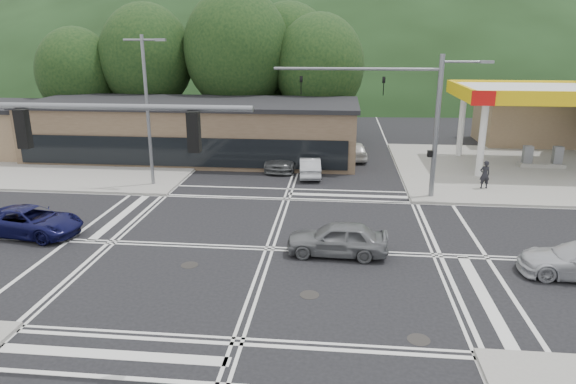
# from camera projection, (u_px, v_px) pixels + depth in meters

# --- Properties ---
(ground) EXTENTS (120.00, 120.00, 0.00)m
(ground) POSITION_uv_depth(u_px,v_px,m) (269.00, 249.00, 22.39)
(ground) COLOR black
(ground) RESTS_ON ground
(sidewalk_ne) EXTENTS (16.00, 16.00, 0.15)m
(sidewalk_ne) POSITION_uv_depth(u_px,v_px,m) (516.00, 170.00, 35.19)
(sidewalk_ne) COLOR gray
(sidewalk_ne) RESTS_ON ground
(sidewalk_nw) EXTENTS (16.00, 16.00, 0.15)m
(sidewalk_nw) POSITION_uv_depth(u_px,v_px,m) (97.00, 160.00, 38.11)
(sidewalk_nw) COLOR gray
(sidewalk_nw) RESTS_ON ground
(gas_station_canopy) EXTENTS (12.32, 8.34, 5.75)m
(gas_station_canopy) POSITION_uv_depth(u_px,v_px,m) (551.00, 96.00, 34.49)
(gas_station_canopy) COLOR silver
(gas_station_canopy) RESTS_ON ground
(convenience_store) EXTENTS (10.00, 6.00, 3.80)m
(convenience_store) POSITION_uv_depth(u_px,v_px,m) (542.00, 122.00, 43.69)
(convenience_store) COLOR #846B4F
(convenience_store) RESTS_ON ground
(commercial_row) EXTENTS (24.00, 8.00, 4.00)m
(commercial_row) POSITION_uv_depth(u_px,v_px,m) (195.00, 131.00, 38.77)
(commercial_row) COLOR brown
(commercial_row) RESTS_ON ground
(hill_north) EXTENTS (252.00, 126.00, 140.00)m
(hill_north) POSITION_uv_depth(u_px,v_px,m) (328.00, 80.00, 108.06)
(hill_north) COLOR black
(hill_north) RESTS_ON ground
(tree_n_a) EXTENTS (8.00, 8.00, 11.75)m
(tree_n_a) POSITION_uv_depth(u_px,v_px,m) (147.00, 57.00, 44.53)
(tree_n_a) COLOR #382619
(tree_n_a) RESTS_ON ground
(tree_n_b) EXTENTS (9.00, 9.00, 12.98)m
(tree_n_b) POSITION_uv_depth(u_px,v_px,m) (237.00, 50.00, 43.56)
(tree_n_b) COLOR #382619
(tree_n_b) RESTS_ON ground
(tree_n_c) EXTENTS (7.60, 7.60, 10.87)m
(tree_n_c) POSITION_uv_depth(u_px,v_px,m) (319.00, 66.00, 43.25)
(tree_n_c) COLOR #382619
(tree_n_c) RESTS_ON ground
(tree_n_d) EXTENTS (6.80, 6.80, 9.76)m
(tree_n_d) POSITION_uv_depth(u_px,v_px,m) (77.00, 73.00, 44.54)
(tree_n_d) COLOR #382619
(tree_n_d) RESTS_ON ground
(tree_n_e) EXTENTS (8.40, 8.40, 11.98)m
(tree_n_e) POSITION_uv_depth(u_px,v_px,m) (289.00, 56.00, 47.16)
(tree_n_e) COLOR #382619
(tree_n_e) RESTS_ON ground
(streetlight_nw) EXTENTS (2.50, 0.25, 9.00)m
(streetlight_nw) POSITION_uv_depth(u_px,v_px,m) (148.00, 104.00, 30.31)
(streetlight_nw) COLOR slate
(streetlight_nw) RESTS_ON ground
(signal_mast_ne) EXTENTS (11.65, 0.30, 8.00)m
(signal_mast_ne) POSITION_uv_depth(u_px,v_px,m) (415.00, 109.00, 28.05)
(signal_mast_ne) COLOR slate
(signal_mast_ne) RESTS_ON ground
(car_blue_west) EXTENTS (5.07, 2.86, 1.34)m
(car_blue_west) POSITION_uv_depth(u_px,v_px,m) (31.00, 221.00, 23.77)
(car_blue_west) COLOR #0D0E3B
(car_blue_west) RESTS_ON ground
(car_grey_center) EXTENTS (4.32, 1.89, 1.45)m
(car_grey_center) POSITION_uv_depth(u_px,v_px,m) (337.00, 238.00, 21.61)
(car_grey_center) COLOR slate
(car_grey_center) RESTS_ON ground
(car_queue_a) EXTENTS (1.70, 3.97, 1.27)m
(car_queue_a) POSITION_uv_depth(u_px,v_px,m) (310.00, 167.00, 33.82)
(car_queue_a) COLOR #A2A5A9
(car_queue_a) RESTS_ON ground
(car_queue_b) EXTENTS (1.94, 4.11, 1.36)m
(car_queue_b) POSITION_uv_depth(u_px,v_px,m) (355.00, 150.00, 38.50)
(car_queue_b) COLOR silver
(car_queue_b) RESTS_ON ground
(car_northbound) EXTENTS (2.52, 5.19, 1.46)m
(car_northbound) POSITION_uv_depth(u_px,v_px,m) (284.00, 158.00, 35.96)
(car_northbound) COLOR #545758
(car_northbound) RESTS_ON ground
(pedestrian) EXTENTS (0.67, 0.50, 1.70)m
(pedestrian) POSITION_uv_depth(u_px,v_px,m) (485.00, 175.00, 30.54)
(pedestrian) COLOR black
(pedestrian) RESTS_ON sidewalk_ne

